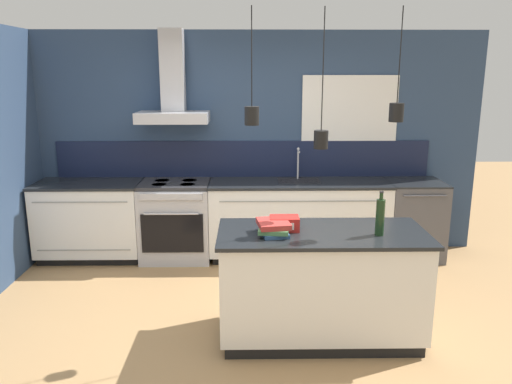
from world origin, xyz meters
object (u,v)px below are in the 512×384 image
at_px(dishwasher, 413,219).
at_px(bottle_on_island, 380,217).
at_px(oven_range, 176,220).
at_px(red_supply_box, 284,223).
at_px(book_stack, 274,227).

height_order(dishwasher, bottle_on_island, bottle_on_island).
bearing_deg(bottle_on_island, oven_range, 134.02).
bearing_deg(oven_range, red_supply_box, -57.63).
bearing_deg(red_supply_box, book_stack, -130.17).
xyz_separation_m(oven_range, bottle_on_island, (1.85, -1.92, 0.60)).
bearing_deg(red_supply_box, bottle_on_island, -10.72).
bearing_deg(oven_range, bottle_on_island, -45.98).
distance_m(dishwasher, red_supply_box, 2.48).
bearing_deg(bottle_on_island, book_stack, 177.80).
height_order(oven_range, bottle_on_island, bottle_on_island).
xyz_separation_m(oven_range, dishwasher, (2.77, 0.00, 0.00)).
relative_size(book_stack, red_supply_box, 1.32).
bearing_deg(book_stack, bottle_on_island, -2.20).
height_order(dishwasher, red_supply_box, red_supply_box).
bearing_deg(bottle_on_island, dishwasher, 64.43).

